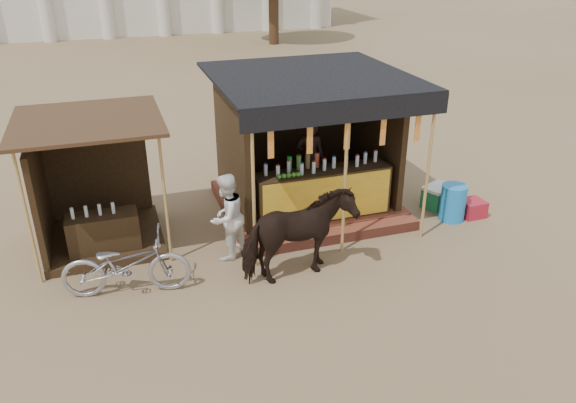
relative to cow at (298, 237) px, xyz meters
The scene contains 9 objects.
ground 1.24m from the cow, 87.99° to the right, with size 120.00×120.00×0.00m, color #846B4C.
main_stall 2.62m from the cow, 66.47° to the left, with size 3.60×3.61×2.78m.
secondary_stall 3.87m from the cow, 144.11° to the left, with size 2.40×2.40×2.38m.
cow is the anchor object (origin of this frame).
motorbike 2.72m from the cow, behind, with size 0.69×1.97×1.03m, color #A09EA7.
bystander 1.39m from the cow, 132.30° to the left, with size 0.75×0.58×1.54m, color white.
blue_barrel 3.75m from the cow, 16.05° to the left, with size 0.50×0.50×0.73m, color #1C7DD2.
red_crate 4.23m from the cow, 14.25° to the left, with size 0.44×0.44×0.33m, color #A61B2A.
cooler 4.02m from the cow, 24.17° to the left, with size 0.76×0.66×0.46m.
Camera 1 is at (-2.66, -6.41, 5.13)m, focal length 35.00 mm.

